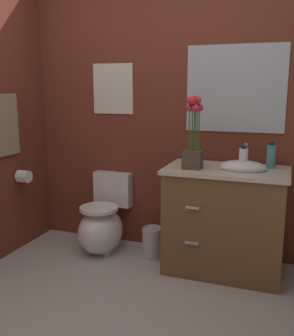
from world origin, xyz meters
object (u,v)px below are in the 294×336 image
soap_bottle (271,156)px  toilet_paper_roll (24,176)px  toilet (103,224)px  wall_mirror (235,89)px  vanity_cabinet (225,219)px  trash_bin (153,242)px  hanging_towel (6,125)px  flower_vase (193,140)px  lotion_bottle (243,159)px  wall_poster (113,89)px

soap_bottle → toilet_paper_roll: 2.12m
toilet → soap_bottle: bearing=4.2°
wall_mirror → toilet_paper_roll: size_ratio=7.27×
toilet → vanity_cabinet: 1.11m
trash_bin → toilet_paper_roll: size_ratio=2.47×
hanging_towel → soap_bottle: bearing=11.0°
wall_mirror → toilet: bearing=-166.2°
toilet → flower_vase: flower_vase is taller
soap_bottle → toilet_paper_roll: bearing=-171.8°
toilet → lotion_bottle: lotion_bottle is taller
toilet → wall_poster: wall_poster is taller
wall_poster → wall_mirror: 1.09m
lotion_bottle → trash_bin: size_ratio=0.69×
wall_poster → hanging_towel: bearing=-141.6°
flower_vase → vanity_cabinet: bearing=19.7°
soap_bottle → wall_poster: 1.51m
lotion_bottle → soap_bottle: bearing=35.4°
toilet → toilet_paper_roll: bearing=-163.8°
toilet → flower_vase: size_ratio=1.24×
vanity_cabinet → wall_poster: size_ratio=2.30×
hanging_towel → lotion_bottle: bearing=8.1°
flower_vase → wall_mirror: size_ratio=0.70×
toilet → wall_mirror: bearing=13.8°
flower_vase → lotion_bottle: 0.40m
lotion_bottle → wall_poster: bearing=166.1°
toilet → toilet_paper_roll: 0.83m
toilet → wall_poster: size_ratio=1.54×
toilet → toilet_paper_roll: toilet_paper_roll is taller
flower_vase → wall_poster: wall_poster is taller
flower_vase → trash_bin: flower_vase is taller
toilet → lotion_bottle: size_ratio=3.69×
vanity_cabinet → wall_poster: wall_poster is taller
wall_poster → flower_vase: bearing=-24.4°
lotion_bottle → wall_poster: (-1.22, 0.30, 0.52)m
toilet_paper_roll → wall_poster: bearing=34.4°
toilet_paper_roll → vanity_cabinet: bearing=5.5°
toilet_paper_roll → flower_vase: bearing=3.0°
flower_vase → soap_bottle: 0.62m
soap_bottle → trash_bin: (-0.93, -0.10, -0.80)m
hanging_towel → wall_poster: bearing=38.4°
vanity_cabinet → wall_mirror: size_ratio=1.28×
soap_bottle → toilet: bearing=-175.8°
trash_bin → lotion_bottle: bearing=-3.2°
wall_poster → vanity_cabinet: bearing=-15.0°
flower_vase → toilet: bearing=172.2°
trash_bin → hanging_towel: bearing=-165.2°
wall_mirror → trash_bin: bearing=-157.1°
wall_mirror → lotion_bottle: bearing=-67.8°
soap_bottle → toilet_paper_roll: size_ratio=1.86×
flower_vase → lotion_bottle: bearing=12.5°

